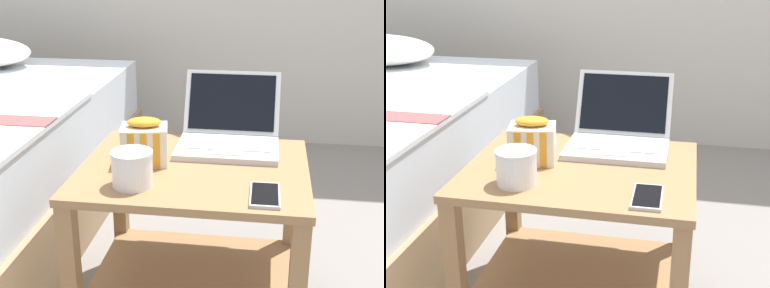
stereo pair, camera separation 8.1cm
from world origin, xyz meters
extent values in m
cube|color=#997047|center=(0.00, 0.00, 0.47)|extent=(0.63, 0.53, 0.02)
cube|color=#997047|center=(0.00, 0.00, 0.12)|extent=(0.59, 0.49, 0.02)
cube|color=#997047|center=(-0.29, -0.24, 0.23)|extent=(0.04, 0.04, 0.46)
cube|color=#997047|center=(-0.29, 0.24, 0.23)|extent=(0.04, 0.04, 0.46)
cube|color=#997047|center=(0.29, 0.24, 0.23)|extent=(0.04, 0.04, 0.46)
cube|color=#B7BABC|center=(0.08, 0.13, 0.49)|extent=(0.30, 0.21, 0.02)
cube|color=silver|center=(0.08, 0.15, 0.50)|extent=(0.26, 0.12, 0.00)
cube|color=silver|center=(0.08, 0.07, 0.50)|extent=(0.08, 0.05, 0.00)
cube|color=#B7BABC|center=(0.08, 0.28, 0.59)|extent=(0.30, 0.10, 0.19)
cube|color=black|center=(0.08, 0.28, 0.59)|extent=(0.27, 0.09, 0.16)
cube|color=green|center=(0.17, 0.32, 0.64)|extent=(0.04, 0.02, 0.04)
cube|color=green|center=(0.06, 0.26, 0.54)|extent=(0.05, 0.01, 0.03)
cube|color=silver|center=(0.02, 0.29, 0.58)|extent=(0.03, 0.02, 0.04)
cylinder|color=white|center=(-0.14, -0.15, 0.53)|extent=(0.10, 0.10, 0.09)
cylinder|color=silver|center=(-0.14, -0.15, 0.57)|extent=(0.11, 0.11, 0.01)
cylinder|color=black|center=(-0.14, -0.15, 0.56)|extent=(0.10, 0.10, 0.01)
torus|color=white|center=(-0.13, -0.09, 0.53)|extent=(0.02, 0.07, 0.07)
cube|color=silver|center=(-0.14, 0.01, 0.53)|extent=(0.14, 0.12, 0.11)
cube|color=orange|center=(-0.17, -0.05, 0.53)|extent=(0.02, 0.01, 0.10)
cube|color=orange|center=(-0.13, -0.04, 0.53)|extent=(0.02, 0.01, 0.10)
cube|color=orange|center=(-0.10, -0.04, 0.53)|extent=(0.02, 0.01, 0.10)
ellipsoid|color=orange|center=(-0.14, 0.01, 0.60)|extent=(0.10, 0.08, 0.03)
cube|color=#B7BABC|center=(0.20, -0.17, 0.48)|extent=(0.07, 0.14, 0.01)
cube|color=black|center=(0.20, -0.17, 0.49)|extent=(0.07, 0.12, 0.00)
camera|label=1|loc=(0.20, -1.36, 1.05)|focal=50.00mm
camera|label=2|loc=(0.28, -1.35, 1.05)|focal=50.00mm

